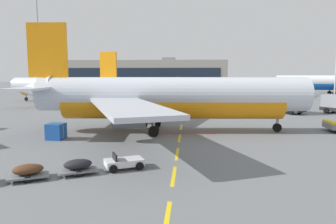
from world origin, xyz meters
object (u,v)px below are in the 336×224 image
(airliner_far_center, at_px, (63,87))
(airliner_mid_left, at_px, (328,82))
(apron_light_mast_near, at_px, (38,35))
(fuel_service_truck, at_px, (285,103))
(baggage_train, at_px, (54,169))
(airliner_foreground, at_px, (168,97))
(uld_cargo_container, at_px, (56,131))

(airliner_far_center, bearing_deg, airliner_mid_left, 23.90)
(apron_light_mast_near, bearing_deg, fuel_service_truck, -23.40)
(airliner_mid_left, relative_size, baggage_train, 3.11)
(fuel_service_truck, distance_m, apron_light_mast_near, 60.43)
(airliner_far_center, relative_size, baggage_train, 2.83)
(airliner_mid_left, distance_m, baggage_train, 98.89)
(airliner_foreground, bearing_deg, uld_cargo_container, -155.56)
(airliner_mid_left, relative_size, airliner_far_center, 1.10)
(airliner_mid_left, xyz_separation_m, uld_cargo_container, (-57.28, -72.49, -3.11))
(uld_cargo_container, distance_m, apron_light_mast_near, 54.85)
(airliner_foreground, xyz_separation_m, fuel_service_truck, (18.60, 18.43, -2.30))
(apron_light_mast_near, bearing_deg, airliner_far_center, -37.40)
(airliner_foreground, height_order, uld_cargo_container, airliner_foreground)
(airliner_mid_left, relative_size, uld_cargo_container, 19.93)
(airliner_foreground, bearing_deg, fuel_service_truck, 44.74)
(airliner_foreground, xyz_separation_m, apron_light_mast_near, (-35.22, 41.72, 12.28))
(airliner_foreground, distance_m, airliner_far_center, 44.13)
(airliner_foreground, xyz_separation_m, airliner_mid_left, (46.35, 67.52, -0.04))
(airliner_foreground, height_order, apron_light_mast_near, apron_light_mast_near)
(fuel_service_truck, xyz_separation_m, apron_light_mast_near, (-53.82, 23.29, 14.59))
(airliner_mid_left, relative_size, fuel_service_truck, 4.86)
(apron_light_mast_near, bearing_deg, baggage_train, -63.35)
(airliner_mid_left, xyz_separation_m, fuel_service_truck, (-27.75, -49.08, -2.26))
(apron_light_mast_near, bearing_deg, uld_cargo_container, -62.51)
(airliner_foreground, bearing_deg, airliner_mid_left, 55.53)
(baggage_train, relative_size, apron_light_mast_near, 0.42)
(apron_light_mast_near, bearing_deg, airliner_mid_left, 17.55)
(airliner_foreground, distance_m, apron_light_mast_near, 55.97)
(airliner_mid_left, distance_m, uld_cargo_container, 92.44)
(airliner_far_center, bearing_deg, fuel_service_truck, -20.30)
(airliner_mid_left, xyz_separation_m, airliner_far_center, (-73.01, -32.35, -0.27))
(airliner_far_center, height_order, fuel_service_truck, airliner_far_center)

